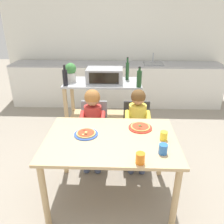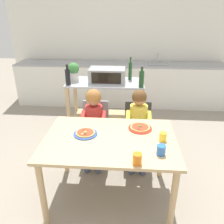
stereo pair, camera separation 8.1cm
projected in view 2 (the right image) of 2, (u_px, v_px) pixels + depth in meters
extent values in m
plane|color=gray|center=(116.00, 138.00, 3.69)|extent=(12.48, 12.48, 0.00)
cube|color=white|center=(122.00, 38.00, 4.88)|extent=(4.86, 0.12, 2.70)
cube|color=silver|center=(120.00, 85.00, 4.89)|extent=(4.37, 0.60, 0.86)
cube|color=#9E9EA3|center=(121.00, 64.00, 4.71)|extent=(4.37, 0.60, 0.03)
cube|color=gray|center=(158.00, 64.00, 4.65)|extent=(0.40, 0.33, 0.02)
cylinder|color=#B7BABF|center=(158.00, 58.00, 4.72)|extent=(0.02, 0.02, 0.20)
cube|color=#B7BABF|center=(105.00, 82.00, 3.46)|extent=(1.16, 0.57, 0.02)
cube|color=tan|center=(106.00, 116.00, 3.70)|extent=(1.07, 0.52, 0.02)
cube|color=tan|center=(69.00, 115.00, 3.47)|extent=(0.05, 0.05, 0.88)
cube|color=tan|center=(140.00, 117.00, 3.39)|extent=(0.05, 0.05, 0.88)
cube|color=tan|center=(76.00, 103.00, 3.91)|extent=(0.05, 0.05, 0.88)
cube|color=tan|center=(139.00, 105.00, 3.84)|extent=(0.05, 0.05, 0.88)
cube|color=#999BA0|center=(107.00, 75.00, 3.40)|extent=(0.53, 0.33, 0.21)
cube|color=black|center=(106.00, 78.00, 3.25)|extent=(0.43, 0.01, 0.16)
cylinder|color=black|center=(119.00, 83.00, 3.26)|extent=(0.02, 0.01, 0.02)
cylinder|color=black|center=(68.00, 77.00, 3.27)|extent=(0.07, 0.07, 0.23)
cylinder|color=black|center=(67.00, 67.00, 3.21)|extent=(0.03, 0.03, 0.06)
cylinder|color=black|center=(67.00, 65.00, 3.20)|extent=(0.04, 0.04, 0.01)
cylinder|color=#1E4723|center=(130.00, 71.00, 3.51)|extent=(0.05, 0.05, 0.26)
cylinder|color=#1E4723|center=(131.00, 60.00, 3.44)|extent=(0.03, 0.03, 0.07)
cylinder|color=black|center=(131.00, 58.00, 3.42)|extent=(0.03, 0.03, 0.01)
cylinder|color=#1E4723|center=(141.00, 79.00, 3.17)|extent=(0.07, 0.07, 0.23)
cylinder|color=#1E4723|center=(142.00, 70.00, 3.11)|extent=(0.03, 0.03, 0.05)
cylinder|color=black|center=(142.00, 67.00, 3.10)|extent=(0.04, 0.04, 0.01)
cylinder|color=beige|center=(74.00, 77.00, 3.47)|extent=(0.14, 0.14, 0.13)
sphere|color=#428942|center=(74.00, 68.00, 3.41)|extent=(0.17, 0.17, 0.17)
cube|color=tan|center=(110.00, 140.00, 2.25)|extent=(1.31, 0.91, 0.03)
cylinder|color=tan|center=(42.00, 194.00, 2.09)|extent=(0.06, 0.06, 0.72)
cylinder|color=tan|center=(173.00, 201.00, 2.01)|extent=(0.06, 0.06, 0.72)
cylinder|color=tan|center=(65.00, 147.00, 2.80)|extent=(0.06, 0.06, 0.72)
cylinder|color=tan|center=(162.00, 151.00, 2.73)|extent=(0.06, 0.06, 0.72)
cube|color=gray|center=(95.00, 132.00, 2.98)|extent=(0.36, 0.36, 0.04)
cube|color=gray|center=(96.00, 114.00, 3.05)|extent=(0.34, 0.03, 0.38)
cylinder|color=gray|center=(105.00, 153.00, 2.93)|extent=(0.03, 0.03, 0.42)
cylinder|color=gray|center=(82.00, 152.00, 2.95)|extent=(0.03, 0.03, 0.42)
cylinder|color=gray|center=(107.00, 141.00, 3.20)|extent=(0.03, 0.03, 0.42)
cylinder|color=gray|center=(86.00, 140.00, 3.22)|extent=(0.03, 0.03, 0.42)
cube|color=#333338|center=(137.00, 133.00, 2.95)|extent=(0.36, 0.36, 0.04)
cube|color=#333338|center=(138.00, 115.00, 3.02)|extent=(0.34, 0.03, 0.38)
cylinder|color=#333338|center=(149.00, 155.00, 2.90)|extent=(0.03, 0.03, 0.42)
cylinder|color=#333338|center=(125.00, 154.00, 2.92)|extent=(0.03, 0.03, 0.42)
cylinder|color=#333338|center=(147.00, 142.00, 3.17)|extent=(0.03, 0.03, 0.42)
cylinder|color=#333338|center=(126.00, 141.00, 3.19)|extent=(0.03, 0.03, 0.42)
cube|color=#424C6B|center=(98.00, 135.00, 2.83)|extent=(0.10, 0.30, 0.10)
cylinder|color=#424C6B|center=(98.00, 157.00, 2.82)|extent=(0.08, 0.08, 0.44)
cube|color=#424C6B|center=(87.00, 135.00, 2.84)|extent=(0.10, 0.30, 0.10)
cylinder|color=#424C6B|center=(87.00, 157.00, 2.83)|extent=(0.08, 0.08, 0.44)
cylinder|color=#BC332D|center=(103.00, 119.00, 2.78)|extent=(0.06, 0.26, 0.15)
cylinder|color=#BC332D|center=(82.00, 119.00, 2.80)|extent=(0.06, 0.26, 0.15)
cylinder|color=#BC332D|center=(94.00, 118.00, 2.90)|extent=(0.22, 0.22, 0.33)
sphere|color=#A37556|center=(93.00, 98.00, 2.79)|extent=(0.19, 0.19, 0.19)
sphere|color=#9E6633|center=(93.00, 97.00, 2.78)|extent=(0.20, 0.20, 0.20)
cube|color=#424C6B|center=(144.00, 136.00, 2.80)|extent=(0.10, 0.30, 0.10)
cylinder|color=#424C6B|center=(143.00, 159.00, 2.78)|extent=(0.08, 0.08, 0.44)
cube|color=#424C6B|center=(132.00, 136.00, 2.81)|extent=(0.10, 0.30, 0.10)
cylinder|color=#424C6B|center=(132.00, 158.00, 2.79)|extent=(0.08, 0.08, 0.44)
cylinder|color=yellow|center=(149.00, 120.00, 2.75)|extent=(0.06, 0.26, 0.15)
cylinder|color=yellow|center=(128.00, 119.00, 2.76)|extent=(0.06, 0.26, 0.15)
cylinder|color=yellow|center=(138.00, 118.00, 2.86)|extent=(0.22, 0.22, 0.36)
sphere|color=#A37556|center=(139.00, 98.00, 2.75)|extent=(0.17, 0.17, 0.17)
sphere|color=brown|center=(139.00, 97.00, 2.74)|extent=(0.18, 0.18, 0.18)
cylinder|color=#3356B7|center=(85.00, 134.00, 2.32)|extent=(0.25, 0.25, 0.01)
cylinder|color=tan|center=(85.00, 133.00, 2.31)|extent=(0.20, 0.20, 0.01)
cylinder|color=#B23D23|center=(85.00, 132.00, 2.31)|extent=(0.17, 0.17, 0.00)
cylinder|color=#563319|center=(85.00, 134.00, 2.27)|extent=(0.03, 0.03, 0.01)
cylinder|color=#DBC666|center=(85.00, 132.00, 2.30)|extent=(0.03, 0.03, 0.01)
cylinder|color=maroon|center=(84.00, 130.00, 2.34)|extent=(0.02, 0.02, 0.01)
cylinder|color=#DBC666|center=(82.00, 134.00, 2.26)|extent=(0.02, 0.02, 0.01)
cylinder|color=red|center=(140.00, 128.00, 2.42)|extent=(0.25, 0.25, 0.01)
cylinder|color=tan|center=(140.00, 127.00, 2.42)|extent=(0.21, 0.21, 0.01)
cylinder|color=#B23D23|center=(140.00, 127.00, 2.42)|extent=(0.18, 0.18, 0.00)
cylinder|color=maroon|center=(139.00, 129.00, 2.36)|extent=(0.02, 0.02, 0.01)
cylinder|color=maroon|center=(141.00, 127.00, 2.40)|extent=(0.02, 0.02, 0.01)
cylinder|color=#386628|center=(140.00, 126.00, 2.42)|extent=(0.03, 0.03, 0.01)
cylinder|color=blue|center=(161.00, 150.00, 1.98)|extent=(0.08, 0.08, 0.09)
cylinder|color=orange|center=(137.00, 159.00, 1.86)|extent=(0.08, 0.08, 0.10)
cylinder|color=yellow|center=(163.00, 137.00, 2.19)|extent=(0.07, 0.07, 0.09)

